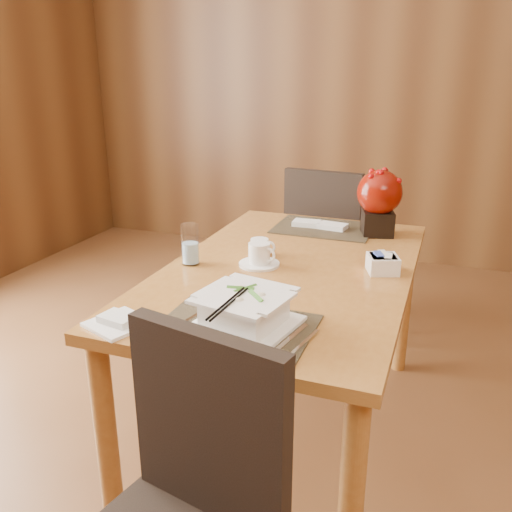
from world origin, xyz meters
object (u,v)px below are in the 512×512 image
(dining_table, at_px, (289,290))
(soup_setting, at_px, (244,311))
(coffee_cup, at_px, (259,256))
(far_chair, at_px, (328,241))
(sugar_caddy, at_px, (383,264))
(berry_decor, at_px, (379,198))
(creamer_jug, at_px, (259,247))
(bread_plate, at_px, (119,323))
(water_glass, at_px, (190,244))

(dining_table, distance_m, soup_setting, 0.56)
(soup_setting, distance_m, coffee_cup, 0.53)
(far_chair, bearing_deg, sugar_caddy, 119.30)
(dining_table, height_order, soup_setting, soup_setting)
(coffee_cup, bearing_deg, berry_decor, 57.24)
(soup_setting, xyz_separation_m, creamer_jug, (-0.18, 0.63, -0.02))
(bread_plate, bearing_deg, soup_setting, 17.02)
(coffee_cup, relative_size, creamer_jug, 1.67)
(coffee_cup, distance_m, creamer_jug, 0.12)
(dining_table, bearing_deg, creamer_jug, 150.38)
(dining_table, bearing_deg, berry_decor, 65.27)
(dining_table, bearing_deg, soup_setting, -87.29)
(soup_setting, height_order, water_glass, water_glass)
(bread_plate, bearing_deg, creamer_jug, 76.55)
(creamer_jug, bearing_deg, coffee_cup, -78.20)
(water_glass, bearing_deg, soup_setting, -48.03)
(creamer_jug, height_order, far_chair, far_chair)
(water_glass, bearing_deg, coffee_cup, 16.57)
(water_glass, distance_m, sugar_caddy, 0.73)
(water_glass, bearing_deg, dining_table, 15.30)
(sugar_caddy, xyz_separation_m, bread_plate, (-0.67, -0.71, -0.03))
(soup_setting, relative_size, creamer_jug, 3.40)
(soup_setting, bearing_deg, bread_plate, -151.80)
(sugar_caddy, bearing_deg, dining_table, -169.40)
(coffee_cup, relative_size, bread_plate, 0.99)
(creamer_jug, height_order, bread_plate, creamer_jug)
(dining_table, distance_m, creamer_jug, 0.22)
(berry_decor, bearing_deg, coffee_cup, -122.76)
(water_glass, height_order, far_chair, far_chair)
(soup_setting, relative_size, far_chair, 0.33)
(dining_table, height_order, water_glass, water_glass)
(soup_setting, xyz_separation_m, water_glass, (-0.40, 0.44, 0.02))
(creamer_jug, bearing_deg, dining_table, -37.22)
(coffee_cup, relative_size, water_glass, 0.99)
(dining_table, xyz_separation_m, coffee_cup, (-0.12, -0.03, 0.14))
(dining_table, bearing_deg, coffee_cup, -167.55)
(creamer_jug, relative_size, bread_plate, 0.59)
(creamer_jug, relative_size, far_chair, 0.10)
(dining_table, distance_m, coffee_cup, 0.18)
(soup_setting, height_order, coffee_cup, soup_setting)
(soup_setting, relative_size, water_glass, 2.01)
(dining_table, relative_size, creamer_jug, 15.95)
(coffee_cup, xyz_separation_m, sugar_caddy, (0.46, 0.09, -0.01))
(dining_table, height_order, berry_decor, berry_decor)
(water_glass, relative_size, far_chair, 0.17)
(water_glass, bearing_deg, bread_plate, -86.06)
(bread_plate, xyz_separation_m, far_chair, (0.25, 1.67, -0.22))
(coffee_cup, bearing_deg, dining_table, 12.45)
(dining_table, distance_m, bread_plate, 0.74)
(soup_setting, xyz_separation_m, sugar_caddy, (0.31, 0.60, -0.02))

